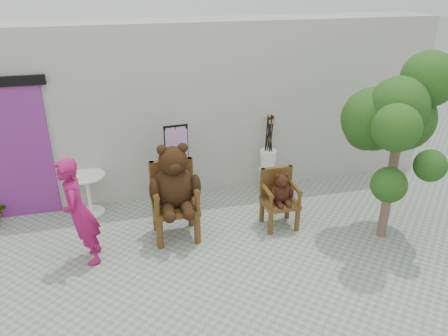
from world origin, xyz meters
name	(u,v)px	position (x,y,z in m)	size (l,w,h in m)	color
ground_plane	(238,281)	(0.00, 0.00, 0.00)	(60.00, 60.00, 0.00)	gray
back_wall	(191,107)	(0.00, 3.10, 1.50)	(9.00, 1.00, 3.00)	#A9A89E
doorway	(10,150)	(-3.00, 2.58, 1.16)	(1.40, 0.11, 2.33)	#742776
chair_big	(174,187)	(-0.62, 1.29, 0.85)	(0.75, 0.80, 1.52)	#43290E
chair_small	(280,194)	(1.02, 1.20, 0.56)	(0.53, 0.50, 0.93)	#43290E
person	(79,212)	(-1.95, 0.99, 0.78)	(0.57, 0.37, 1.55)	#95124E
cafe_table	(88,189)	(-1.91, 2.35, 0.44)	(0.60, 0.60, 0.70)	white
display_stand	(178,178)	(-0.44, 2.09, 0.58)	(0.48, 0.39, 1.51)	black
stool_bucket	(268,159)	(1.24, 2.35, 0.64)	(0.32, 0.32, 1.45)	white
tree	(397,116)	(2.50, 0.68, 1.86)	(1.55, 1.57, 2.76)	brown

